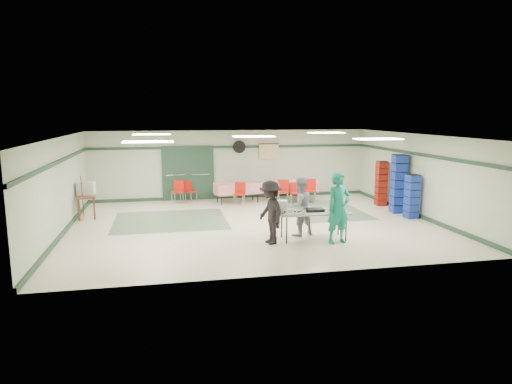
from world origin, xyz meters
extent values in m
plane|color=beige|center=(0.00, 0.00, 0.00)|extent=(11.00, 11.00, 0.00)
plane|color=silver|center=(0.00, 0.00, 2.70)|extent=(11.00, 11.00, 0.00)
plane|color=#B8C5A8|center=(0.00, 4.50, 1.35)|extent=(11.00, 0.00, 11.00)
plane|color=#B8C5A8|center=(0.00, -4.50, 1.35)|extent=(11.00, 0.00, 11.00)
plane|color=#B8C5A8|center=(-5.50, 0.00, 1.35)|extent=(0.00, 9.00, 9.00)
plane|color=#B8C5A8|center=(5.50, 0.00, 1.35)|extent=(0.00, 9.00, 9.00)
cube|color=#1F3A27|center=(0.00, 4.47, 2.05)|extent=(11.00, 0.06, 0.10)
cube|color=#1F3A27|center=(0.00, 4.47, 0.06)|extent=(11.00, 0.06, 0.12)
cube|color=#1F3A27|center=(-5.47, 0.00, 2.05)|extent=(0.06, 9.00, 0.10)
cube|color=#1F3A27|center=(-5.47, 0.00, 0.06)|extent=(0.06, 9.00, 0.12)
cube|color=#1F3A27|center=(5.47, 0.00, 2.05)|extent=(0.06, 9.00, 0.10)
cube|color=#1F3A27|center=(5.47, 0.00, 0.06)|extent=(0.06, 9.00, 0.12)
cube|color=#5A7959|center=(-2.50, 1.00, 0.00)|extent=(3.50, 3.00, 0.01)
cube|color=#5A7959|center=(2.80, 1.50, 0.00)|extent=(2.50, 3.50, 0.01)
cube|color=#979A97|center=(-2.20, 4.44, 1.05)|extent=(0.90, 0.06, 2.10)
cube|color=#979A97|center=(-1.25, 4.44, 1.05)|extent=(0.90, 0.06, 2.10)
cube|color=#1F3A27|center=(-1.73, 4.42, 1.05)|extent=(2.00, 0.03, 2.15)
cylinder|color=black|center=(0.30, 4.44, 2.05)|extent=(0.50, 0.10, 0.50)
cube|color=#D1BE82|center=(1.50, 4.44, 1.85)|extent=(0.80, 0.02, 0.60)
cube|color=#B2B1AC|center=(1.25, -1.97, 0.74)|extent=(1.90, 0.83, 0.04)
cylinder|color=black|center=(0.43, -2.24, 0.36)|extent=(0.04, 0.04, 0.72)
cylinder|color=black|center=(2.05, -2.31, 0.36)|extent=(0.04, 0.04, 0.72)
cylinder|color=black|center=(0.45, -1.64, 0.36)|extent=(0.04, 0.04, 0.72)
cylinder|color=black|center=(2.07, -1.70, 0.36)|extent=(0.04, 0.04, 0.72)
cube|color=silver|center=(1.84, -2.08, 0.77)|extent=(0.58, 0.45, 0.02)
cube|color=silver|center=(1.18, -1.83, 0.77)|extent=(0.62, 0.48, 0.02)
cube|color=silver|center=(0.64, -2.06, 0.77)|extent=(0.58, 0.45, 0.02)
cube|color=black|center=(1.27, -1.93, 0.80)|extent=(0.51, 0.33, 0.08)
cube|color=white|center=(0.40, -1.90, 0.92)|extent=(0.24, 0.23, 0.32)
imported|color=#148974|center=(1.76, -2.43, 0.93)|extent=(0.77, 0.60, 1.87)
imported|color=#96959B|center=(0.99, -1.52, 0.82)|extent=(0.95, 0.84, 1.64)
imported|color=black|center=(0.02, -2.13, 0.83)|extent=(0.82, 1.17, 1.66)
cube|color=red|center=(2.27, 3.51, 0.74)|extent=(1.88, 0.89, 0.05)
cube|color=red|center=(2.27, 3.51, 0.55)|extent=(1.88, 0.91, 0.40)
cylinder|color=black|center=(1.52, 3.16, 0.36)|extent=(0.04, 0.04, 0.72)
cylinder|color=black|center=(3.06, 3.23, 0.36)|extent=(0.04, 0.04, 0.72)
cylinder|color=black|center=(1.49, 3.78, 0.36)|extent=(0.04, 0.04, 0.72)
cylinder|color=black|center=(3.03, 3.85, 0.36)|extent=(0.04, 0.04, 0.72)
cube|color=red|center=(0.07, 3.51, 0.74)|extent=(1.81, 1.00, 0.05)
cube|color=red|center=(0.07, 3.51, 0.55)|extent=(1.81, 1.02, 0.40)
cylinder|color=black|center=(-0.59, 3.11, 0.36)|extent=(0.04, 0.04, 0.72)
cylinder|color=black|center=(0.82, 3.33, 0.36)|extent=(0.04, 0.04, 0.72)
cylinder|color=black|center=(-0.67, 3.68, 0.36)|extent=(0.04, 0.04, 0.72)
cylinder|color=black|center=(0.74, 3.90, 0.36)|extent=(0.04, 0.04, 0.72)
cube|color=red|center=(2.14, 2.86, 0.40)|extent=(0.42, 0.42, 0.04)
cube|color=red|center=(2.17, 3.02, 0.60)|extent=(0.37, 0.10, 0.36)
cylinder|color=silver|center=(1.98, 2.73, 0.19)|extent=(0.02, 0.02, 0.38)
cylinder|color=silver|center=(2.27, 2.69, 0.19)|extent=(0.02, 0.02, 0.38)
cylinder|color=silver|center=(2.02, 3.02, 0.19)|extent=(0.02, 0.02, 0.38)
cylinder|color=silver|center=(2.31, 2.98, 0.19)|extent=(0.02, 0.02, 0.38)
cube|color=red|center=(1.69, 2.86, 0.46)|extent=(0.53, 0.53, 0.04)
cube|color=red|center=(1.74, 3.04, 0.70)|extent=(0.41, 0.16, 0.42)
cylinder|color=silver|center=(1.47, 2.75, 0.22)|extent=(0.02, 0.02, 0.44)
cylinder|color=silver|center=(1.80, 2.64, 0.22)|extent=(0.02, 0.02, 0.44)
cylinder|color=silver|center=(1.58, 3.07, 0.22)|extent=(0.02, 0.02, 0.44)
cylinder|color=silver|center=(1.90, 2.97, 0.22)|extent=(0.02, 0.02, 0.44)
cube|color=red|center=(2.75, 2.86, 0.46)|extent=(0.52, 0.52, 0.04)
cube|color=red|center=(2.81, 3.04, 0.69)|extent=(0.41, 0.16, 0.42)
cylinder|color=silver|center=(2.55, 2.74, 0.22)|extent=(0.02, 0.02, 0.44)
cylinder|color=silver|center=(2.87, 2.65, 0.22)|extent=(0.02, 0.02, 0.44)
cylinder|color=silver|center=(2.64, 3.06, 0.22)|extent=(0.02, 0.02, 0.44)
cylinder|color=silver|center=(2.96, 2.97, 0.22)|extent=(0.02, 0.02, 0.44)
cube|color=red|center=(0.03, 2.86, 0.44)|extent=(0.52, 0.52, 0.04)
cube|color=red|center=(0.10, 3.02, 0.66)|extent=(0.39, 0.18, 0.40)
cylinder|color=silver|center=(-0.18, 2.77, 0.21)|extent=(0.02, 0.02, 0.42)
cylinder|color=silver|center=(0.12, 2.65, 0.21)|extent=(0.02, 0.02, 0.42)
cylinder|color=silver|center=(-0.06, 3.06, 0.21)|extent=(0.02, 0.02, 0.42)
cylinder|color=silver|center=(0.24, 2.95, 0.21)|extent=(0.02, 0.02, 0.42)
cube|color=red|center=(-1.66, 3.91, 0.41)|extent=(0.53, 0.53, 0.04)
cube|color=red|center=(-1.77, 4.04, 0.62)|extent=(0.31, 0.27, 0.38)
cylinder|color=silver|center=(-1.68, 3.69, 0.20)|extent=(0.02, 0.02, 0.40)
cylinder|color=silver|center=(-1.45, 3.89, 0.20)|extent=(0.02, 0.02, 0.40)
cylinder|color=silver|center=(-1.88, 3.92, 0.20)|extent=(0.02, 0.02, 0.40)
cylinder|color=silver|center=(-1.65, 4.12, 0.20)|extent=(0.02, 0.02, 0.40)
cube|color=red|center=(-2.18, 3.71, 0.45)|extent=(0.53, 0.53, 0.04)
cube|color=red|center=(-2.12, 3.88, 0.67)|extent=(0.40, 0.18, 0.41)
cylinder|color=silver|center=(-2.39, 3.61, 0.21)|extent=(0.02, 0.02, 0.43)
cylinder|color=silver|center=(-2.09, 3.50, 0.21)|extent=(0.02, 0.02, 0.43)
cylinder|color=silver|center=(-2.28, 3.92, 0.21)|extent=(0.02, 0.02, 0.43)
cylinder|color=silver|center=(-1.97, 3.80, 0.21)|extent=(0.02, 0.02, 0.43)
cube|color=navy|center=(5.15, 0.65, 1.00)|extent=(0.49, 0.49, 1.99)
cube|color=maroon|center=(5.15, 1.90, 0.82)|extent=(0.39, 0.39, 1.64)
cube|color=navy|center=(5.15, -0.23, 0.72)|extent=(0.39, 0.39, 1.43)
cube|color=brown|center=(-5.15, 1.92, 0.72)|extent=(0.71, 0.98, 0.05)
cube|color=brown|center=(-5.33, 1.52, 0.35)|extent=(0.05, 0.05, 0.70)
cube|color=brown|center=(-4.86, 1.59, 0.35)|extent=(0.05, 0.05, 0.70)
cube|color=brown|center=(-5.44, 2.25, 0.35)|extent=(0.05, 0.05, 0.70)
cube|color=brown|center=(-4.97, 2.32, 0.35)|extent=(0.05, 0.05, 0.70)
cube|color=#BBBBB6|center=(-5.15, 2.10, 0.95)|extent=(0.55, 0.49, 0.41)
cylinder|color=brown|center=(-5.23, 1.77, 0.73)|extent=(0.07, 0.23, 1.39)
camera|label=1|loc=(-2.65, -13.36, 3.36)|focal=32.00mm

